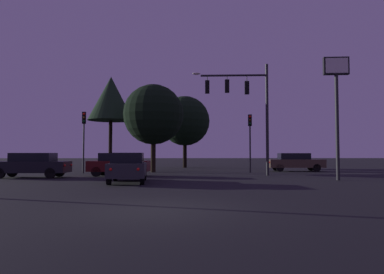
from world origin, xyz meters
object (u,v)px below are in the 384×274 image
(traffic_signal_mast_arm, at_px, (245,100))
(car_far_lane, at_px, (295,162))
(traffic_light_corner_left, at_px, (250,131))
(car_crossing_left, at_px, (31,165))
(car_nearside_lane, at_px, (128,167))
(tree_behind_sign, at_px, (111,99))
(tree_center_horizon, at_px, (185,121))
(tree_left_far, at_px, (153,115))
(traffic_light_corner_right, at_px, (84,130))
(store_sign_illuminated, at_px, (337,90))
(car_crossing_right, at_px, (119,164))

(traffic_signal_mast_arm, height_order, car_far_lane, traffic_signal_mast_arm)
(traffic_light_corner_left, relative_size, car_crossing_left, 0.99)
(car_nearside_lane, height_order, tree_behind_sign, tree_behind_sign)
(traffic_light_corner_left, distance_m, tree_behind_sign, 12.79)
(tree_center_horizon, bearing_deg, tree_left_far, -106.15)
(tree_behind_sign, distance_m, tree_left_far, 5.62)
(traffic_light_corner_left, relative_size, traffic_light_corner_right, 0.98)
(tree_left_far, distance_m, tree_center_horizon, 9.48)
(traffic_light_corner_right, bearing_deg, traffic_light_corner_left, 2.12)
(car_crossing_left, bearing_deg, store_sign_illuminated, -8.55)
(traffic_light_corner_right, distance_m, tree_left_far, 5.47)
(tree_center_horizon, bearing_deg, car_nearside_lane, -99.41)
(car_nearside_lane, height_order, store_sign_illuminated, store_sign_illuminated)
(car_crossing_right, bearing_deg, car_nearside_lane, -75.19)
(traffic_light_corner_right, height_order, car_nearside_lane, traffic_light_corner_right)
(car_far_lane, height_order, store_sign_illuminated, store_sign_illuminated)
(traffic_light_corner_left, bearing_deg, tree_behind_sign, 160.74)
(traffic_signal_mast_arm, bearing_deg, car_nearside_lane, -141.05)
(traffic_light_corner_left, xyz_separation_m, store_sign_illuminated, (3.28, -8.11, 1.85))
(traffic_light_corner_right, height_order, car_far_lane, traffic_light_corner_right)
(car_nearside_lane, bearing_deg, tree_center_horizon, 80.59)
(car_nearside_lane, relative_size, tree_behind_sign, 0.49)
(car_nearside_lane, xyz_separation_m, tree_center_horizon, (3.15, 19.03, 4.15))
(car_crossing_left, relative_size, tree_center_horizon, 0.61)
(car_far_lane, distance_m, tree_left_far, 12.45)
(traffic_light_corner_left, distance_m, store_sign_illuminated, 8.94)
(traffic_light_corner_left, xyz_separation_m, tree_behind_sign, (-11.70, 4.09, 3.17))
(traffic_light_corner_right, bearing_deg, car_nearside_lane, -62.06)
(store_sign_illuminated, xyz_separation_m, tree_center_horizon, (-8.27, 17.85, -0.12))
(traffic_light_corner_right, height_order, tree_behind_sign, tree_behind_sign)
(traffic_signal_mast_arm, distance_m, tree_center_horizon, 13.86)
(car_far_lane, bearing_deg, car_nearside_lane, -137.89)
(car_crossing_left, distance_m, tree_left_far, 10.01)
(car_far_lane, relative_size, tree_left_far, 0.67)
(car_crossing_right, bearing_deg, tree_center_horizon, 71.72)
(traffic_signal_mast_arm, height_order, tree_behind_sign, tree_behind_sign)
(tree_left_far, bearing_deg, car_far_lane, 5.83)
(tree_left_far, bearing_deg, tree_center_horizon, 73.85)
(traffic_light_corner_left, bearing_deg, car_nearside_lane, -131.28)
(tree_behind_sign, xyz_separation_m, tree_left_far, (4.07, -3.44, -1.79))
(store_sign_illuminated, bearing_deg, car_nearside_lane, -174.13)
(traffic_signal_mast_arm, xyz_separation_m, car_nearside_lane, (-7.11, -5.74, -4.39))
(car_crossing_left, relative_size, store_sign_illuminated, 0.67)
(traffic_light_corner_left, relative_size, tree_center_horizon, 0.60)
(car_crossing_right, distance_m, tree_center_horizon, 15.07)
(traffic_signal_mast_arm, bearing_deg, tree_center_horizon, 106.57)
(traffic_light_corner_right, bearing_deg, store_sign_illuminated, -25.37)
(car_crossing_left, xyz_separation_m, tree_center_horizon, (9.63, 15.16, 4.14))
(car_nearside_lane, height_order, car_far_lane, same)
(store_sign_illuminated, xyz_separation_m, tree_behind_sign, (-14.98, 12.19, 1.32))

